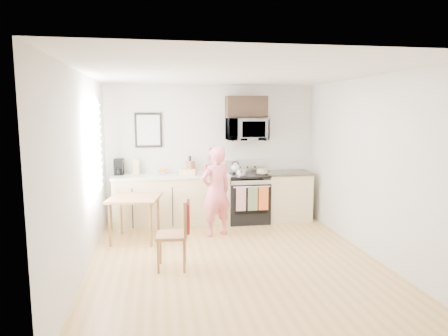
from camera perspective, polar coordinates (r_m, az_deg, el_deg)
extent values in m
plane|color=#AD8843|center=(5.80, 1.52, -13.07)|extent=(4.60, 4.60, 0.00)
cube|color=beige|center=(7.72, -1.71, 2.17)|extent=(4.00, 0.04, 2.60)
cube|color=beige|center=(3.28, 9.36, -5.96)|extent=(4.00, 0.04, 2.60)
cube|color=beige|center=(5.45, -19.52, -0.74)|extent=(0.04, 4.60, 2.60)
cube|color=beige|center=(6.17, 20.12, 0.21)|extent=(0.04, 4.60, 2.60)
cube|color=silver|center=(5.44, 1.63, 13.44)|extent=(4.00, 4.60, 0.04)
cube|color=silver|center=(6.20, -18.19, 2.66)|extent=(0.02, 1.40, 1.50)
cube|color=white|center=(6.20, -18.10, 2.66)|extent=(0.01, 1.30, 1.40)
cube|color=beige|center=(7.49, -7.46, -4.66)|extent=(2.10, 0.60, 0.90)
cube|color=beige|center=(7.41, -7.52, -1.11)|extent=(2.14, 0.64, 0.04)
cube|color=beige|center=(7.89, 8.99, -4.05)|extent=(0.84, 0.60, 0.90)
cube|color=black|center=(7.80, 9.07, -0.68)|extent=(0.88, 0.64, 0.04)
cube|color=black|center=(7.67, 3.34, -4.81)|extent=(0.76, 0.65, 0.77)
cube|color=black|center=(7.35, 3.89, -4.86)|extent=(0.61, 0.02, 0.45)
cube|color=silver|center=(7.29, 3.91, -2.32)|extent=(0.74, 0.02, 0.14)
cylinder|color=silver|center=(7.25, 4.00, -2.70)|extent=(0.68, 0.02, 0.02)
cube|color=black|center=(7.57, 3.37, -1.01)|extent=(0.76, 0.65, 0.04)
cube|color=silver|center=(7.81, 2.93, 0.31)|extent=(0.76, 0.08, 0.24)
cube|color=silver|center=(7.25, 2.45, -4.47)|extent=(0.18, 0.02, 0.44)
cube|color=#4F6B47|center=(7.29, 4.14, -4.40)|extent=(0.18, 0.02, 0.44)
cube|color=#CB4F1E|center=(7.34, 5.66, -4.34)|extent=(0.18, 0.02, 0.44)
imported|color=silver|center=(7.58, 3.25, 5.54)|extent=(0.76, 0.51, 0.42)
cube|color=black|center=(7.62, 3.20, 8.71)|extent=(0.76, 0.35, 0.40)
cube|color=black|center=(7.60, -10.74, 5.34)|extent=(0.50, 0.03, 0.65)
cube|color=#A2A69D|center=(7.58, -10.74, 5.34)|extent=(0.42, 0.01, 0.56)
cube|color=red|center=(7.71, -1.32, 2.17)|extent=(0.20, 0.02, 0.20)
imported|color=#BC334E|center=(6.71, -1.15, -3.37)|extent=(0.65, 0.55, 1.52)
cube|color=brown|center=(6.62, -12.66, -4.22)|extent=(0.77, 0.77, 0.04)
cylinder|color=brown|center=(6.49, -16.00, -7.88)|extent=(0.04, 0.04, 0.69)
cylinder|color=brown|center=(6.33, -10.42, -8.09)|extent=(0.04, 0.04, 0.69)
cylinder|color=brown|center=(7.08, -14.48, -6.49)|extent=(0.04, 0.04, 0.69)
cylinder|color=brown|center=(6.94, -9.37, -6.64)|extent=(0.04, 0.04, 0.69)
cube|color=brown|center=(5.43, -7.49, -9.53)|extent=(0.43, 0.43, 0.04)
cube|color=brown|center=(5.35, -5.51, -7.00)|extent=(0.08, 0.40, 0.48)
cube|color=#58110F|center=(5.35, -5.25, -6.89)|extent=(0.09, 0.36, 0.40)
cylinder|color=brown|center=(5.36, -9.39, -12.49)|extent=(0.03, 0.03, 0.44)
cylinder|color=brown|center=(5.34, -5.70, -12.50)|extent=(0.03, 0.03, 0.44)
cylinder|color=brown|center=(5.68, -9.08, -11.30)|extent=(0.03, 0.03, 0.44)
cylinder|color=brown|center=(5.66, -5.61, -11.31)|extent=(0.03, 0.03, 0.44)
cube|color=brown|center=(7.63, -4.83, 0.19)|extent=(0.17, 0.17, 0.22)
cylinder|color=red|center=(7.61, -2.15, -0.07)|extent=(0.12, 0.12, 0.15)
imported|color=silver|center=(7.55, -8.72, -0.62)|extent=(0.26, 0.26, 0.05)
cube|color=tan|center=(7.52, -12.55, 0.14)|extent=(0.13, 0.13, 0.28)
cube|color=black|center=(7.56, -14.80, 0.15)|extent=(0.17, 0.21, 0.29)
cylinder|color=black|center=(7.48, -14.84, -0.50)|extent=(0.11, 0.11, 0.11)
cube|color=tan|center=(7.32, -5.16, -0.60)|extent=(0.32, 0.22, 0.11)
cylinder|color=black|center=(7.59, 5.48, -0.77)|extent=(0.26, 0.26, 0.01)
cylinder|color=tan|center=(7.58, 5.49, -0.44)|extent=(0.21, 0.21, 0.07)
sphere|color=silver|center=(7.71, 1.64, 0.00)|extent=(0.17, 0.17, 0.17)
cone|color=silver|center=(7.70, 1.65, 0.66)|extent=(0.05, 0.05, 0.05)
torus|color=black|center=(7.70, 1.65, 0.40)|extent=(0.15, 0.02, 0.15)
cylinder|color=silver|center=(7.39, 2.44, -0.64)|extent=(0.20, 0.20, 0.10)
cylinder|color=black|center=(7.24, 2.46, -0.50)|extent=(0.05, 0.18, 0.02)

